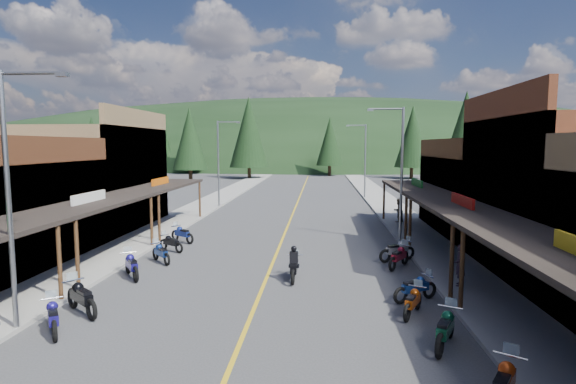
% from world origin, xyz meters
% --- Properties ---
extents(ground, '(220.00, 220.00, 0.00)m').
position_xyz_m(ground, '(0.00, 0.00, 0.00)').
color(ground, '#38383A').
rests_on(ground, ground).
extents(centerline, '(0.15, 90.00, 0.01)m').
position_xyz_m(centerline, '(0.00, 20.00, 0.01)').
color(centerline, gold).
rests_on(centerline, ground).
extents(sidewalk_west, '(3.40, 94.00, 0.15)m').
position_xyz_m(sidewalk_west, '(-8.70, 20.00, 0.07)').
color(sidewalk_west, gray).
rests_on(sidewalk_west, ground).
extents(sidewalk_east, '(3.40, 94.00, 0.15)m').
position_xyz_m(sidewalk_east, '(8.70, 20.00, 0.07)').
color(sidewalk_east, gray).
rests_on(sidewalk_east, ground).
extents(shop_west_3, '(10.90, 10.20, 8.20)m').
position_xyz_m(shop_west_3, '(-13.78, 11.30, 3.52)').
color(shop_west_3, brown).
rests_on(shop_west_3, ground).
extents(shop_east_3, '(10.90, 10.20, 6.20)m').
position_xyz_m(shop_east_3, '(13.75, 11.30, 2.53)').
color(shop_east_3, '#4C2D16').
rests_on(shop_east_3, ground).
extents(streetlight_0, '(2.16, 0.18, 8.00)m').
position_xyz_m(streetlight_0, '(-6.95, -6.00, 4.46)').
color(streetlight_0, gray).
rests_on(streetlight_0, ground).
extents(streetlight_1, '(2.16, 0.18, 8.00)m').
position_xyz_m(streetlight_1, '(-6.95, 22.00, 4.46)').
color(streetlight_1, gray).
rests_on(streetlight_1, ground).
extents(streetlight_2, '(2.16, 0.18, 8.00)m').
position_xyz_m(streetlight_2, '(6.95, 8.00, 4.46)').
color(streetlight_2, gray).
rests_on(streetlight_2, ground).
extents(streetlight_3, '(2.16, 0.18, 8.00)m').
position_xyz_m(streetlight_3, '(6.95, 30.00, 4.46)').
color(streetlight_3, gray).
rests_on(streetlight_3, ground).
extents(ridge_hill, '(310.00, 140.00, 60.00)m').
position_xyz_m(ridge_hill, '(0.00, 135.00, 0.00)').
color(ridge_hill, black).
rests_on(ridge_hill, ground).
extents(pine_0, '(5.04, 5.04, 11.00)m').
position_xyz_m(pine_0, '(-40.00, 62.00, 6.48)').
color(pine_0, black).
rests_on(pine_0, ground).
extents(pine_1, '(5.88, 5.88, 12.50)m').
position_xyz_m(pine_1, '(-24.00, 70.00, 7.24)').
color(pine_1, black).
rests_on(pine_1, ground).
extents(pine_2, '(6.72, 6.72, 14.00)m').
position_xyz_m(pine_2, '(-10.00, 58.00, 7.99)').
color(pine_2, black).
rests_on(pine_2, ground).
extents(pine_3, '(5.04, 5.04, 11.00)m').
position_xyz_m(pine_3, '(4.00, 66.00, 6.48)').
color(pine_3, black).
rests_on(pine_3, ground).
extents(pine_4, '(5.88, 5.88, 12.50)m').
position_xyz_m(pine_4, '(18.00, 60.00, 7.24)').
color(pine_4, black).
rests_on(pine_4, ground).
extents(pine_5, '(6.72, 6.72, 14.00)m').
position_xyz_m(pine_5, '(34.00, 72.00, 7.99)').
color(pine_5, black).
rests_on(pine_5, ground).
extents(pine_6, '(5.04, 5.04, 11.00)m').
position_xyz_m(pine_6, '(46.00, 64.00, 6.48)').
color(pine_6, black).
rests_on(pine_6, ground).
extents(pine_7, '(5.88, 5.88, 12.50)m').
position_xyz_m(pine_7, '(-32.00, 76.00, 7.24)').
color(pine_7, black).
rests_on(pine_7, ground).
extents(pine_8, '(4.48, 4.48, 10.00)m').
position_xyz_m(pine_8, '(-22.00, 40.00, 5.98)').
color(pine_8, black).
rests_on(pine_8, ground).
extents(pine_9, '(4.93, 4.93, 10.80)m').
position_xyz_m(pine_9, '(24.00, 45.00, 6.38)').
color(pine_9, black).
rests_on(pine_9, ground).
extents(pine_10, '(5.38, 5.38, 11.60)m').
position_xyz_m(pine_10, '(-18.00, 50.00, 6.78)').
color(pine_10, black).
rests_on(pine_10, ground).
extents(pine_11, '(5.82, 5.82, 12.40)m').
position_xyz_m(pine_11, '(20.00, 38.00, 7.19)').
color(pine_11, black).
rests_on(pine_11, ground).
extents(bike_west_5, '(1.69, 2.04, 1.15)m').
position_xyz_m(bike_west_5, '(-5.89, -6.02, 0.57)').
color(bike_west_5, navy).
rests_on(bike_west_5, ground).
extents(bike_west_6, '(2.23, 2.04, 1.30)m').
position_xyz_m(bike_west_6, '(-5.84, -4.45, 0.65)').
color(bike_west_6, black).
rests_on(bike_west_6, ground).
extents(bike_west_7, '(1.82, 2.17, 1.23)m').
position_xyz_m(bike_west_7, '(-5.90, -0.18, 0.61)').
color(bike_west_7, navy).
rests_on(bike_west_7, ground).
extents(bike_west_8, '(1.78, 1.85, 1.10)m').
position_xyz_m(bike_west_8, '(-5.50, 2.36, 0.55)').
color(bike_west_8, navy).
rests_on(bike_west_8, ground).
extents(bike_west_9, '(1.89, 1.52, 1.06)m').
position_xyz_m(bike_west_9, '(-5.80, 4.72, 0.53)').
color(bike_west_9, black).
rests_on(bike_west_9, ground).
extents(bike_west_10, '(2.02, 1.73, 1.15)m').
position_xyz_m(bike_west_10, '(-5.89, 7.00, 0.58)').
color(bike_west_10, navy).
rests_on(bike_west_10, ground).
extents(bike_east_4, '(1.76, 2.22, 1.24)m').
position_xyz_m(bike_east_4, '(6.36, -9.21, 0.62)').
color(bike_east_4, '#BF3B0D').
rests_on(bike_east_4, ground).
extents(bike_east_5, '(1.59, 2.25, 1.23)m').
position_xyz_m(bike_east_5, '(5.94, -6.16, 0.62)').
color(bike_east_5, '#0C3D26').
rests_on(bike_east_5, ground).
extents(bike_east_6, '(1.40, 1.96, 1.07)m').
position_xyz_m(bike_east_6, '(5.51, -3.73, 0.54)').
color(bike_east_6, '#9A3B0B').
rests_on(bike_east_6, ground).
extents(bike_east_7, '(2.01, 1.55, 1.12)m').
position_xyz_m(bike_east_7, '(5.89, -2.29, 0.56)').
color(bike_east_7, navy).
rests_on(bike_east_7, ground).
extents(bike_east_8, '(1.71, 2.14, 1.20)m').
position_xyz_m(bike_east_8, '(6.06, 2.28, 0.60)').
color(bike_east_8, maroon).
rests_on(bike_east_8, ground).
extents(bike_east_9, '(2.17, 1.66, 1.20)m').
position_xyz_m(bike_east_9, '(6.19, 3.55, 0.60)').
color(bike_east_9, '#9D9DA2').
rests_on(bike_east_9, ground).
extents(rider_on_bike, '(0.71, 2.06, 1.56)m').
position_xyz_m(rider_on_bike, '(1.22, 0.03, 0.63)').
color(rider_on_bike, black).
rests_on(rider_on_bike, ground).
extents(pedestrian_east_a, '(0.55, 0.71, 1.71)m').
position_xyz_m(pedestrian_east_a, '(7.96, -0.70, 1.01)').
color(pedestrian_east_a, '#261B29').
rests_on(pedestrian_east_a, sidewalk_east).
extents(pedestrian_east_b, '(0.97, 0.87, 1.74)m').
position_xyz_m(pedestrian_east_b, '(8.07, 14.40, 1.02)').
color(pedestrian_east_b, brown).
rests_on(pedestrian_east_b, sidewalk_east).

